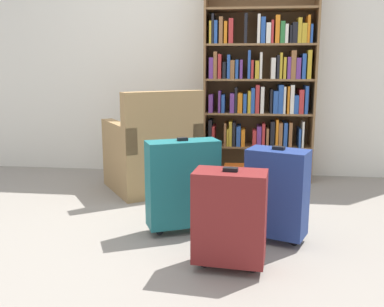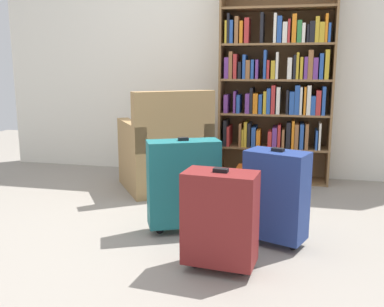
{
  "view_description": "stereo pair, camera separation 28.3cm",
  "coord_description": "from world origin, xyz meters",
  "views": [
    {
      "loc": [
        0.47,
        -2.61,
        1.12
      ],
      "look_at": [
        0.13,
        0.14,
        0.55
      ],
      "focal_mm": 41.03,
      "sensor_mm": 36.0,
      "label": 1
    },
    {
      "loc": [
        0.75,
        -2.57,
        1.12
      ],
      "look_at": [
        0.13,
        0.14,
        0.55
      ],
      "focal_mm": 41.03,
      "sensor_mm": 36.0,
      "label": 2
    }
  ],
  "objects": [
    {
      "name": "suitcase_teal",
      "position": [
        0.06,
        0.18,
        0.34
      ],
      "size": [
        0.51,
        0.37,
        0.65
      ],
      "color": "#19666B",
      "rests_on": "ground"
    },
    {
      "name": "storage_box",
      "position": [
        0.49,
        1.28,
        0.11
      ],
      "size": [
        0.41,
        0.27,
        0.21
      ],
      "color": "black",
      "rests_on": "ground"
    },
    {
      "name": "back_wall",
      "position": [
        0.0,
        1.91,
        1.3
      ],
      "size": [
        4.65,
        0.1,
        2.6
      ],
      "primitive_type": "cube",
      "color": "silver",
      "rests_on": "ground"
    },
    {
      "name": "suitcase_navy_blue",
      "position": [
        0.67,
        0.09,
        0.32
      ],
      "size": [
        0.42,
        0.32,
        0.62
      ],
      "color": "navy",
      "rests_on": "ground"
    },
    {
      "name": "bookshelf",
      "position": [
        0.6,
        1.69,
        0.95
      ],
      "size": [
        1.04,
        0.32,
        1.93
      ],
      "color": "brown",
      "rests_on": "ground"
    },
    {
      "name": "suitcase_dark_red",
      "position": [
        0.4,
        -0.34,
        0.3
      ],
      "size": [
        0.41,
        0.26,
        0.58
      ],
      "color": "maroon",
      "rests_on": "ground"
    },
    {
      "name": "armchair",
      "position": [
        -0.35,
        1.16,
        0.32
      ],
      "size": [
        0.97,
        0.97,
        0.9
      ],
      "color": "#9E7A4C",
      "rests_on": "ground"
    },
    {
      "name": "mug",
      "position": [
        0.14,
        0.98,
        0.05
      ],
      "size": [
        0.12,
        0.08,
        0.1
      ],
      "color": "#1959A5",
      "rests_on": "ground"
    },
    {
      "name": "ground_plane",
      "position": [
        0.0,
        0.0,
        0.0
      ],
      "size": [
        8.14,
        8.14,
        0.0
      ],
      "primitive_type": "plane",
      "color": "gray"
    }
  ]
}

